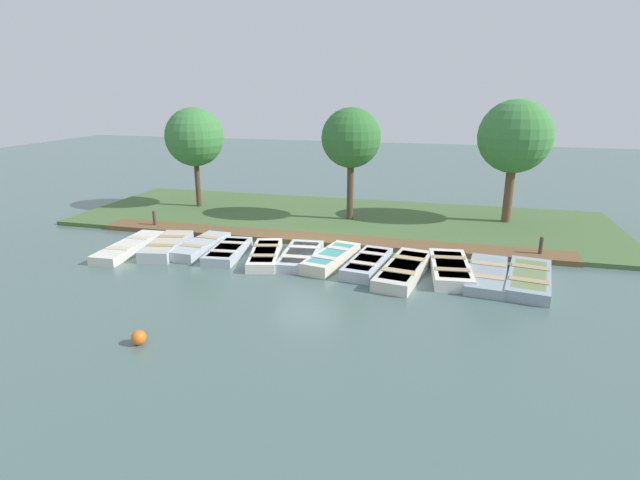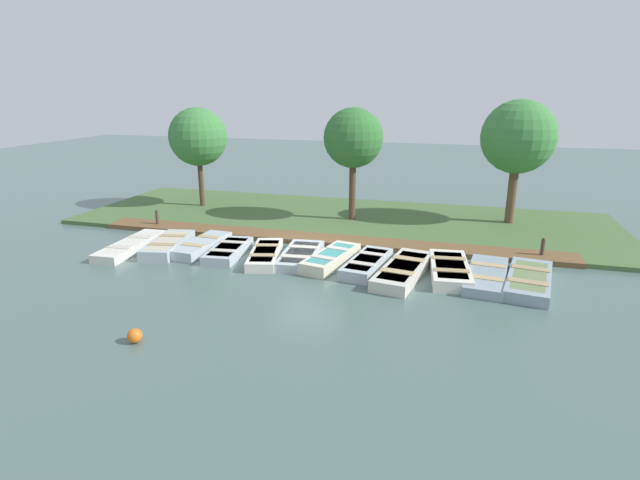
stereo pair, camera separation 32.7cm
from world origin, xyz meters
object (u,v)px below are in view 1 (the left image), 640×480
Objects in this scene: rowboat_9 at (450,269)px; mooring_post_near at (155,220)px; rowboat_6 at (331,258)px; rowboat_4 at (265,255)px; park_tree_left at (351,139)px; rowboat_1 at (167,246)px; park_tree_far_left at (194,137)px; mooring_post_far at (541,247)px; park_tree_center at (515,137)px; buoy at (139,338)px; rowboat_3 at (228,251)px; rowboat_0 at (129,247)px; rowboat_7 at (368,263)px; rowboat_11 at (529,279)px; rowboat_10 at (487,275)px; rowboat_2 at (201,246)px; rowboat_8 at (404,270)px; rowboat_5 at (301,256)px.

mooring_post_near is (-2.50, -12.44, 0.21)m from rowboat_9.
mooring_post_near reaches higher than rowboat_6.
park_tree_left reaches higher than rowboat_4.
rowboat_1 is 0.62× the size of park_tree_far_left.
park_tree_center reaches higher than mooring_post_far.
mooring_post_far is at bearing 131.81° from buoy.
rowboat_3 is 7.92× the size of buoy.
rowboat_9 reaches higher than rowboat_0.
park_tree_center is (-6.96, 6.32, 3.65)m from rowboat_6.
rowboat_3 is at bearing 61.32° from mooring_post_near.
rowboat_7 is (0.05, 3.69, 0.02)m from rowboat_4.
rowboat_1 is 0.88× the size of rowboat_11.
park_tree_far_left is 0.92× the size of park_tree_center.
rowboat_11 reaches higher than rowboat_10.
rowboat_7 is 0.59× the size of park_tree_left.
mooring_post_far is at bearing 75.98° from park_tree_far_left.
rowboat_9 is at bearing 132.99° from buoy.
rowboat_2 is 5.07m from rowboat_6.
rowboat_0 reaches higher than rowboat_10.
park_tree_far_left is (-6.81, -0.68, 3.40)m from rowboat_0.
rowboat_1 is at bearing -93.12° from rowboat_3.
park_tree_center is (-7.24, -0.06, 3.68)m from rowboat_11.
mooring_post_far reaches higher than rowboat_1.
rowboat_6 is 0.83× the size of rowboat_8.
rowboat_5 is 7.08m from buoy.
rowboat_6 is 8.65× the size of buoy.
park_tree_left is (-5.70, 3.38, 3.59)m from rowboat_3.
park_tree_center is at bearing 118.66° from rowboat_3.
rowboat_4 is 1.03× the size of rowboat_6.
rowboat_2 is at bearing -79.50° from rowboat_6.
park_tree_center is (-7.09, 8.71, 3.68)m from rowboat_4.
rowboat_3 is 7.87m from rowboat_9.
rowboat_4 is 3.69m from rowboat_7.
rowboat_5 is at bearing 92.59° from rowboat_2.
rowboat_6 is 3.73× the size of mooring_post_near.
rowboat_3 reaches higher than rowboat_0.
mooring_post_near is (-2.33, -7.29, 0.25)m from rowboat_5.
rowboat_1 is 3.89m from rowboat_4.
rowboat_0 is 1.28× the size of rowboat_3.
rowboat_6 is 0.60× the size of park_tree_left.
buoy is at bearing 30.19° from mooring_post_near.
rowboat_1 is 14.94m from park_tree_center.
rowboat_8 is at bearing -76.56° from rowboat_10.
rowboat_7 and rowboat_8 have the same top height.
rowboat_2 is at bearing -84.90° from rowboat_7.
rowboat_7 reaches higher than rowboat_11.
rowboat_6 reaches higher than rowboat_11.
mooring_post_far is 8.88m from park_tree_left.
rowboat_7 is 12.10m from park_tree_far_left.
park_tree_far_left reaches higher than mooring_post_near.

